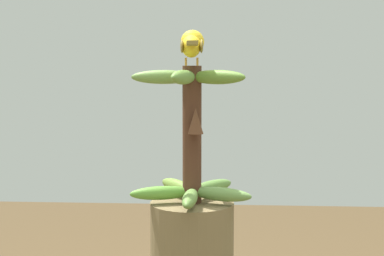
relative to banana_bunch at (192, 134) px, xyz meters
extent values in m
cylinder|color=#4C2D1E|center=(0.00, 0.00, 0.00)|extent=(0.05, 0.05, 0.33)
ellipsoid|color=#5E9D35|center=(0.02, -0.07, -0.14)|extent=(0.07, 0.15, 0.03)
ellipsoid|color=olive|center=(0.07, 0.00, -0.14)|extent=(0.15, 0.04, 0.03)
ellipsoid|color=#689247|center=(0.02, 0.07, -0.14)|extent=(0.08, 0.15, 0.03)
ellipsoid|color=#618F3F|center=(-0.06, 0.05, -0.14)|extent=(0.14, 0.12, 0.03)
ellipsoid|color=olive|center=(-0.06, -0.04, -0.14)|extent=(0.14, 0.11, 0.03)
ellipsoid|color=#6D9645|center=(0.00, -0.07, 0.14)|extent=(0.05, 0.15, 0.03)
ellipsoid|color=#699541|center=(0.06, -0.02, 0.14)|extent=(0.15, 0.07, 0.03)
ellipsoid|color=olive|center=(0.03, 0.06, 0.14)|extent=(0.11, 0.15, 0.03)
ellipsoid|color=olive|center=(-0.05, 0.05, 0.14)|extent=(0.12, 0.14, 0.03)
ellipsoid|color=olive|center=(-0.06, -0.03, 0.14)|extent=(0.15, 0.09, 0.03)
cone|color=brown|center=(0.04, 0.01, 0.04)|extent=(0.04, 0.04, 0.06)
cylinder|color=#C68933|center=(0.03, 0.01, 0.17)|extent=(0.00, 0.01, 0.02)
cylinder|color=#C68933|center=(0.03, -0.01, 0.17)|extent=(0.01, 0.01, 0.02)
ellipsoid|color=yellow|center=(0.03, 0.00, 0.21)|extent=(0.11, 0.05, 0.05)
ellipsoid|color=olive|center=(0.03, 0.02, 0.21)|extent=(0.08, 0.01, 0.03)
ellipsoid|color=olive|center=(0.04, -0.02, 0.21)|extent=(0.08, 0.01, 0.03)
cube|color=olive|center=(0.11, 0.01, 0.21)|extent=(0.07, 0.03, 0.01)
sphere|color=yellow|center=(-0.02, 0.00, 0.22)|extent=(0.06, 0.06, 0.06)
sphere|color=black|center=(-0.02, -0.02, 0.22)|extent=(0.01, 0.01, 0.01)
cone|color=orange|center=(-0.05, -0.01, 0.22)|extent=(0.03, 0.02, 0.02)
camera|label=1|loc=(1.31, 0.08, 0.14)|focal=52.23mm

